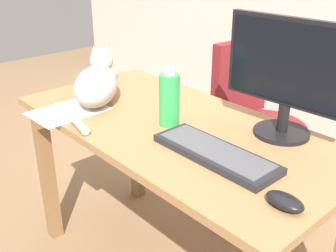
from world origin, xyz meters
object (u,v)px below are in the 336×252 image
keyboard (215,153)px  cat (97,82)px  computer_mouse (285,201)px  water_bottle (169,99)px  monitor (289,74)px  office_chair (254,144)px

keyboard → cat: 0.69m
computer_mouse → water_bottle: bearing=167.8°
monitor → keyboard: (-0.05, -0.30, -0.21)m
computer_mouse → keyboard: bearing=167.5°
water_bottle → computer_mouse: bearing=-12.2°
office_chair → computer_mouse: office_chair is taller
keyboard → cat: size_ratio=0.91×
office_chair → computer_mouse: size_ratio=8.50×
monitor → cat: 0.81m
keyboard → office_chair: bearing=116.4°
computer_mouse → water_bottle: 0.61m
office_chair → cat: cat is taller
cat → water_bottle: water_bottle is taller
monitor → computer_mouse: bearing=-55.1°
cat → computer_mouse: size_ratio=4.38×
computer_mouse → water_bottle: (-0.59, 0.13, 0.08)m
keyboard → water_bottle: 0.31m
monitor → keyboard: bearing=-98.8°
office_chair → keyboard: size_ratio=2.13×
office_chair → water_bottle: (0.08, -0.68, 0.45)m
monitor → computer_mouse: 0.50m
cat → computer_mouse: 1.00m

